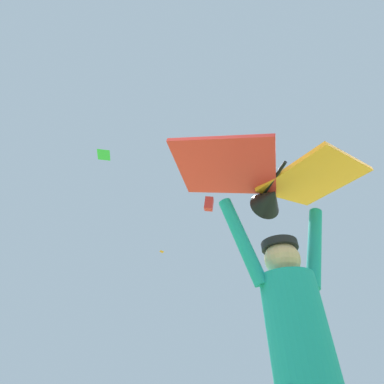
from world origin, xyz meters
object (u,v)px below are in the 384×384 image
object	(u,v)px
distant_kite_orange_high_left	(162,251)
held_stunt_kite	(270,181)
distant_kite_red_high_right	(209,204)
kite_flyer_person	(303,358)
distant_kite_green_overhead_distant	(104,155)

from	to	relation	value
distant_kite_orange_high_left	held_stunt_kite	bearing A→B (deg)	-102.08
distant_kite_red_high_right	distant_kite_orange_high_left	bearing A→B (deg)	87.81
held_stunt_kite	distant_kite_orange_high_left	xyz separation A→B (m)	(7.14, 33.35, 14.87)
held_stunt_kite	distant_kite_red_high_right	world-z (taller)	distant_kite_red_high_right
kite_flyer_person	held_stunt_kite	xyz separation A→B (m)	(-0.01, -0.06, 1.17)
kite_flyer_person	held_stunt_kite	distance (m)	1.17
distant_kite_red_high_right	distant_kite_green_overhead_distant	world-z (taller)	distant_kite_green_overhead_distant
distant_kite_orange_high_left	distant_kite_green_overhead_distant	xyz separation A→B (m)	(-9.33, -19.37, -2.39)
distant_kite_red_high_right	distant_kite_orange_high_left	distance (m)	18.42
distant_kite_orange_high_left	distant_kite_green_overhead_distant	bearing A→B (deg)	-115.70
distant_kite_orange_high_left	distant_kite_green_overhead_distant	world-z (taller)	distant_kite_orange_high_left
kite_flyer_person	distant_kite_orange_high_left	world-z (taller)	distant_kite_orange_high_left
held_stunt_kite	distant_kite_red_high_right	bearing A→B (deg)	67.19
distant_kite_red_high_right	distant_kite_green_overhead_distant	distance (m)	8.84
held_stunt_kite	distant_kite_green_overhead_distant	bearing A→B (deg)	98.90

